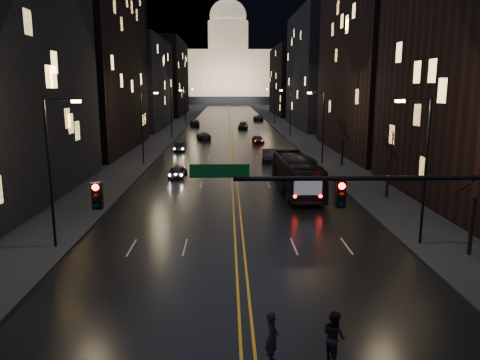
{
  "coord_description": "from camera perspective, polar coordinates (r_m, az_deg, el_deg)",
  "views": [
    {
      "loc": [
        -0.71,
        -16.85,
        9.57
      ],
      "look_at": [
        0.08,
        12.05,
        3.72
      ],
      "focal_mm": 35.0,
      "sensor_mm": 36.0,
      "label": 1
    }
  ],
  "objects": [
    {
      "name": "pedestrian_b",
      "position": [
        17.56,
        11.4,
        -18.19
      ],
      "size": [
        0.83,
        1.05,
        1.91
      ],
      "primitive_type": "imported",
      "rotation": [
        0.0,
        0.0,
        1.97
      ],
      "color": "black",
      "rests_on": "ground"
    },
    {
      "name": "traffic_signal",
      "position": [
        18.64,
        19.3,
        -3.09
      ],
      "size": [
        17.29,
        0.45,
        7.0
      ],
      "color": "black",
      "rests_on": "ground"
    },
    {
      "name": "streetlamp_left_near",
      "position": [
        29.04,
        -21.91,
        1.72
      ],
      "size": [
        2.13,
        0.25,
        9.0
      ],
      "color": "black",
      "rests_on": "ground"
    },
    {
      "name": "center_line",
      "position": [
        147.16,
        -1.29,
        7.72
      ],
      "size": [
        0.62,
        320.0,
        0.01
      ],
      "primitive_type": "cube",
      "color": "orange",
      "rests_on": "road"
    },
    {
      "name": "road",
      "position": [
        147.16,
        -1.29,
        7.71
      ],
      "size": [
        20.0,
        320.0,
        0.02
      ],
      "primitive_type": "cube",
      "color": "black",
      "rests_on": "ground"
    },
    {
      "name": "tree_right_far",
      "position": [
        56.76,
        12.5,
        6.07
      ],
      "size": [
        2.4,
        2.4,
        6.65
      ],
      "color": "black",
      "rests_on": "ground"
    },
    {
      "name": "receding_car_d",
      "position": [
        129.8,
        2.25,
        7.54
      ],
      "size": [
        2.58,
        5.54,
        1.54
      ],
      "primitive_type": "imported",
      "rotation": [
        0.0,
        0.0,
        0.01
      ],
      "color": "black",
      "rests_on": "ground"
    },
    {
      "name": "bus",
      "position": [
        42.52,
        6.93,
        0.66
      ],
      "size": [
        3.3,
        12.17,
        3.36
      ],
      "primitive_type": "imported",
      "rotation": [
        0.0,
        0.0,
        0.04
      ],
      "color": "black",
      "rests_on": "ground"
    },
    {
      "name": "tree_right_near",
      "position": [
        28.82,
        26.87,
        0.11
      ],
      "size": [
        2.4,
        2.4,
        6.65
      ],
      "color": "black",
      "rests_on": "ground"
    },
    {
      "name": "streetlamp_left_far",
      "position": [
        87.55,
        -8.27,
        8.39
      ],
      "size": [
        2.13,
        0.25,
        9.0
      ],
      "color": "black",
      "rests_on": "ground"
    },
    {
      "name": "ground",
      "position": [
        19.39,
        0.77,
        -18.14
      ],
      "size": [
        900.0,
        900.0,
        0.0
      ],
      "primitive_type": "plane",
      "color": "black",
      "rests_on": "ground"
    },
    {
      "name": "oncoming_car_c",
      "position": [
        85.11,
        -4.45,
        5.41
      ],
      "size": [
        2.93,
        5.18,
        1.37
      ],
      "primitive_type": "imported",
      "rotation": [
        0.0,
        0.0,
        3.28
      ],
      "color": "black",
      "rests_on": "ground"
    },
    {
      "name": "streetlamp_left_dist",
      "position": [
        117.37,
        -6.58,
        9.17
      ],
      "size": [
        2.13,
        0.25,
        9.0
      ],
      "color": "black",
      "rests_on": "ground"
    },
    {
      "name": "tree_right_mid",
      "position": [
        41.5,
        17.78,
        3.91
      ],
      "size": [
        2.4,
        2.4,
        6.65
      ],
      "color": "black",
      "rests_on": "ground"
    },
    {
      "name": "building_left_mid",
      "position": [
        73.83,
        -18.09,
        14.33
      ],
      "size": [
        12.0,
        30.0,
        28.0
      ],
      "primitive_type": "cube",
      "color": "black",
      "rests_on": "ground"
    },
    {
      "name": "receding_car_c",
      "position": [
        105.46,
        0.38,
        6.65
      ],
      "size": [
        2.53,
        5.42,
        1.53
      ],
      "primitive_type": "imported",
      "rotation": [
        0.0,
        0.0,
        -0.07
      ],
      "color": "black",
      "rests_on": "ground"
    },
    {
      "name": "streetlamp_left_mid",
      "position": [
        57.92,
        -11.68,
        6.76
      ],
      "size": [
        2.13,
        0.25,
        9.0
      ],
      "color": "black",
      "rests_on": "ground"
    },
    {
      "name": "capitol",
      "position": [
        266.96,
        -1.44,
        13.06
      ],
      "size": [
        90.0,
        50.0,
        58.5
      ],
      "color": "black",
      "rests_on": "ground"
    },
    {
      "name": "pedestrian_a",
      "position": [
        17.24,
        3.94,
        -18.61
      ],
      "size": [
        0.51,
        0.72,
        1.89
      ],
      "primitive_type": "imported",
      "rotation": [
        0.0,
        0.0,
        1.49
      ],
      "color": "black",
      "rests_on": "ground"
    },
    {
      "name": "streetlamp_right_far",
      "position": [
        87.73,
        6.06,
        8.45
      ],
      "size": [
        2.13,
        0.25,
        9.0
      ],
      "color": "black",
      "rests_on": "ground"
    },
    {
      "name": "receding_car_b",
      "position": [
        78.52,
        2.21,
        4.94
      ],
      "size": [
        2.09,
        4.26,
        1.4
      ],
      "primitive_type": "imported",
      "rotation": [
        0.0,
        0.0,
        0.11
      ],
      "color": "black",
      "rests_on": "ground"
    },
    {
      "name": "oncoming_car_d",
      "position": [
        113.2,
        -5.54,
        6.95
      ],
      "size": [
        2.58,
        5.76,
        1.64
      ],
      "primitive_type": "imported",
      "rotation": [
        0.0,
        0.0,
        3.19
      ],
      "color": "black",
      "rests_on": "ground"
    },
    {
      "name": "building_left_far",
      "position": [
        110.73,
        -12.36,
        11.4
      ],
      "size": [
        12.0,
        34.0,
        20.0
      ],
      "primitive_type": "cube",
      "color": "black",
      "rests_on": "ground"
    },
    {
      "name": "building_right_mid",
      "position": [
        111.05,
        9.98,
        13.04
      ],
      "size": [
        12.0,
        34.0,
        26.0
      ],
      "primitive_type": "cube",
      "color": "black",
      "rests_on": "ground"
    },
    {
      "name": "building_left_dist",
      "position": [
        158.18,
        -9.13,
        12.18
      ],
      "size": [
        12.0,
        40.0,
        24.0
      ],
      "primitive_type": "cube",
      "color": "black",
      "rests_on": "ground"
    },
    {
      "name": "receding_car_a",
      "position": [
        59.99,
        3.55,
        3.03
      ],
      "size": [
        2.08,
        5.08,
        1.64
      ],
      "primitive_type": "imported",
      "rotation": [
        0.0,
        0.0,
        -0.07
      ],
      "color": "black",
      "rests_on": "ground"
    },
    {
      "name": "mountain_ridge",
      "position": [
        402.76,
        4.52,
        19.32
      ],
      "size": [
        520.0,
        60.0,
        130.0
      ],
      "primitive_type": "cube",
      "color": "black",
      "rests_on": "ground"
    },
    {
      "name": "streetlamp_right_mid",
      "position": [
        58.18,
        9.94,
        6.85
      ],
      "size": [
        2.13,
        0.25,
        9.0
      ],
      "color": "black",
      "rests_on": "ground"
    },
    {
      "name": "building_right_dist",
      "position": [
        158.35,
        6.46,
        11.89
      ],
      "size": [
        12.0,
        40.0,
        22.0
      ],
      "primitive_type": "cube",
      "color": "black",
      "rests_on": "ground"
    },
    {
      "name": "streetlamp_right_dist",
      "position": [
        117.5,
        4.13,
        9.22
      ],
      "size": [
        2.13,
        0.25,
        9.0
      ],
      "color": "black",
      "rests_on": "ground"
    },
    {
      "name": "streetlamp_right_near",
      "position": [
        29.56,
        21.42,
        1.92
      ],
      "size": [
        2.13,
        0.25,
        9.0
      ],
      "color": "black",
      "rests_on": "ground"
    },
    {
      "name": "sidewalk_left",
      "position": [
        147.76,
        -6.77,
        7.68
      ],
      "size": [
        8.0,
        320.0,
        0.16
      ],
      "primitive_type": "cube",
      "color": "black",
      "rests_on": "ground"
    },
    {
      "name": "oncoming_car_b",
      "position": [
        69.61,
        -7.33,
        4.03
      ],
      "size": [
        1.53,
        4.28,
        1.4
      ],
      "primitive_type": "imported",
      "rotation": [
        0.0,
        0.0,
        3.15
      ],
      "color": "black",
      "rests_on": "ground"
    },
    {
      "name": "building_right_tall",
      "position": [
        70.92,
        17.21,
        18.59
      ],
      "size": [
        12.0,
        30.0,
        38.0
      ],
      "primitive_type": "cube",
      "color": "black",
      "rests_on": "ground"
    },
    {
      "name": "sidewalk_right",
      "position": [
        147.89,
        4.19,
        7.73
      ],
      "size": [
        8.0,
        320.0,
        0.16
      ],
      "primitive_type": "cube",
      "color": "black",
      "rests_on": "ground"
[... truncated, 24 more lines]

